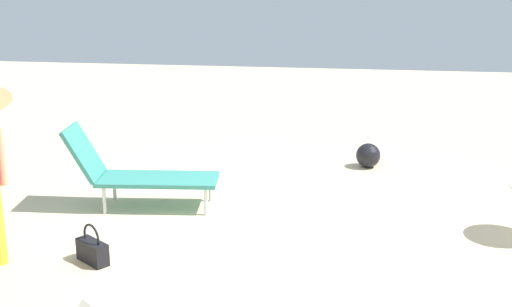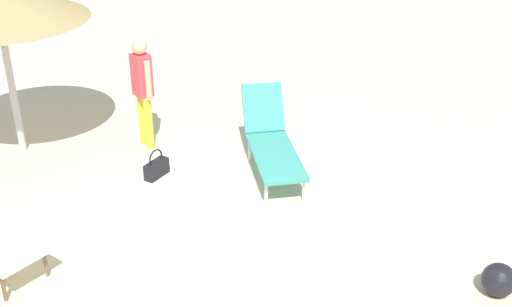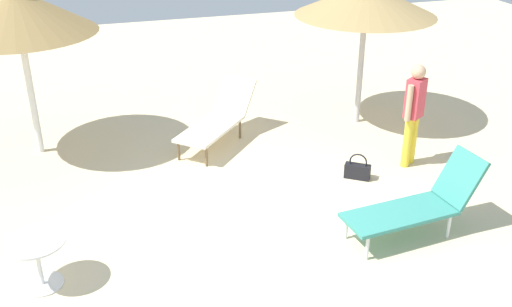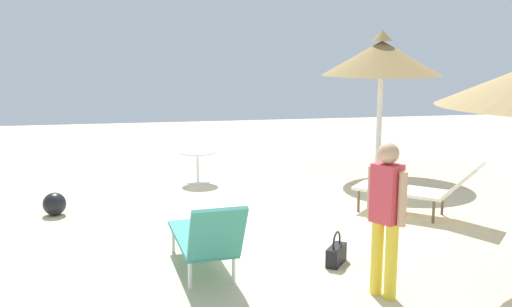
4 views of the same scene
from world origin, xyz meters
TOP-DOWN VIEW (x-y plane):
  - ground at (0.00, 0.00)m, footprint 24.00×24.00m
  - lounge_chair_far_right at (-1.61, 0.57)m, footprint 1.86×0.77m
  - handbag at (-1.55, -1.02)m, footprint 0.40×0.35m
  - beach_ball at (1.25, 2.66)m, footprint 0.36×0.36m

SIDE VIEW (x-z plane):
  - ground at x=0.00m, z-range -0.10..0.00m
  - handbag at x=-1.55m, z-range -0.07..0.34m
  - beach_ball at x=1.25m, z-range 0.00..0.36m
  - lounge_chair_far_right at x=-1.61m, z-range -0.05..0.97m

